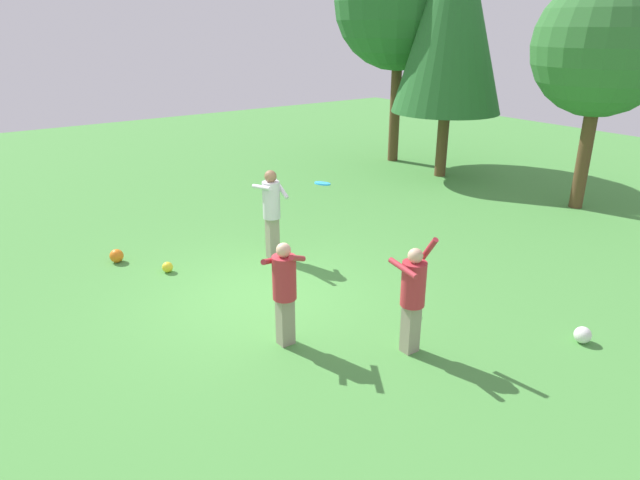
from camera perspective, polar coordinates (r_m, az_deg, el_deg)
The scene contains 11 objects.
ground_plane at distance 9.52m, azimuth -5.64°, elevation -5.97°, with size 40.00×40.00×0.00m, color #4C9342.
person_thrower at distance 7.70m, azimuth 9.58°, elevation -5.30°, with size 0.56×0.52×1.74m.
person_catcher at distance 10.75m, azimuth -5.03°, elevation 3.46°, with size 0.62×0.49×1.79m.
person_bystander at distance 7.79m, azimuth -3.69°, elevation -4.74°, with size 0.71×0.72×1.58m.
frisbee at distance 9.22m, azimuth 0.26°, elevation 5.86°, with size 0.31×0.31×0.06m.
ball_orange at distance 11.51m, azimuth -20.27°, elevation -1.55°, with size 0.27×0.27×0.27m, color orange.
ball_white at distance 9.04m, azimuth 25.50°, elevation -8.84°, with size 0.25×0.25×0.25m, color white.
ball_yellow at distance 10.77m, azimuth -15.48°, elevation -2.72°, with size 0.20×0.20×0.20m, color yellow.
tree_center at distance 14.98m, azimuth 27.22°, elevation 17.29°, with size 3.22×3.22×5.50m.
tree_left at distance 17.04m, azimuth 13.57°, elevation 22.10°, with size 3.17×3.17×7.58m.
tree_far_left at distance 18.89m, azimuth 8.28°, elevation 23.12°, with size 4.15×4.15×7.10m.
Camera 1 is at (7.37, -4.17, 4.35)m, focal length 30.98 mm.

